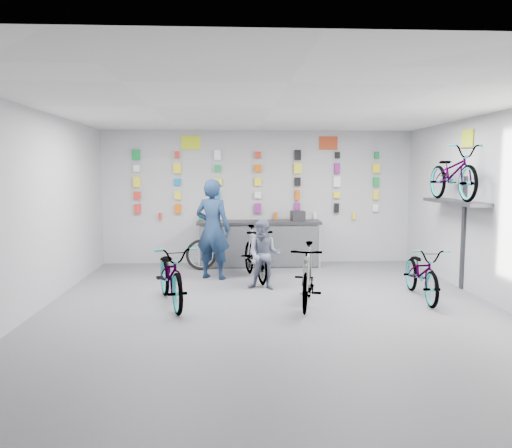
{
  "coord_description": "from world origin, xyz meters",
  "views": [
    {
      "loc": [
        -0.62,
        -7.32,
        2.08
      ],
      "look_at": [
        -0.17,
        1.4,
        1.16
      ],
      "focal_mm": 35.0,
      "sensor_mm": 36.0,
      "label": 1
    }
  ],
  "objects": [
    {
      "name": "spare_wheel",
      "position": [
        -1.25,
        3.17,
        0.32
      ],
      "size": [
        0.66,
        0.19,
        0.65
      ],
      "rotation": [
        0.0,
        0.0,
        -0.08
      ],
      "color": "black",
      "rests_on": "floor"
    },
    {
      "name": "wall_bracket",
      "position": [
        3.33,
        1.2,
        1.46
      ],
      "size": [
        0.39,
        1.9,
        2.0
      ],
      "color": "#333338",
      "rests_on": "wall_right"
    },
    {
      "name": "bike_center",
      "position": [
        0.57,
        0.21,
        0.49
      ],
      "size": [
        0.8,
        1.69,
        0.98
      ],
      "primitive_type": "imported",
      "rotation": [
        0.0,
        0.0,
        -0.22
      ],
      "color": "gray",
      "rests_on": "floor"
    },
    {
      "name": "customer",
      "position": [
        -0.03,
        1.35,
        0.62
      ],
      "size": [
        0.71,
        0.61,
        1.24
      ],
      "primitive_type": "imported",
      "rotation": [
        0.0,
        0.0,
        -0.27
      ],
      "color": "slate",
      "rests_on": "floor"
    },
    {
      "name": "sign_right",
      "position": [
        1.6,
        3.98,
        2.72
      ],
      "size": [
        0.42,
        0.02,
        0.3
      ],
      "primitive_type": "cube",
      "color": "#B93D1D",
      "rests_on": "wall_back"
    },
    {
      "name": "bike_left",
      "position": [
        -1.55,
        0.4,
        0.48
      ],
      "size": [
        1.13,
        1.94,
        0.96
      ],
      "primitive_type": "imported",
      "rotation": [
        0.0,
        0.0,
        0.28
      ],
      "color": "gray",
      "rests_on": "floor"
    },
    {
      "name": "sign_side",
      "position": [
        3.48,
        1.2,
        2.65
      ],
      "size": [
        0.02,
        0.4,
        0.3
      ],
      "primitive_type": "cube",
      "color": "#D8EB1C",
      "rests_on": "wall_right"
    },
    {
      "name": "register",
      "position": [
        0.86,
        3.55,
        1.11
      ],
      "size": [
        0.31,
        0.33,
        0.22
      ],
      "primitive_type": "cube",
      "rotation": [
        0.0,
        0.0,
        0.12
      ],
      "color": "black",
      "rests_on": "counter"
    },
    {
      "name": "bike_service",
      "position": [
        -0.15,
        2.16,
        0.52
      ],
      "size": [
        0.8,
        1.79,
        1.04
      ],
      "primitive_type": "imported",
      "rotation": [
        0.0,
        0.0,
        0.19
      ],
      "color": "gray",
      "rests_on": "floor"
    },
    {
      "name": "bike_right",
      "position": [
        2.5,
        0.55,
        0.44
      ],
      "size": [
        0.71,
        1.71,
        0.88
      ],
      "primitive_type": "imported",
      "rotation": [
        0.0,
        0.0,
        -0.07
      ],
      "color": "gray",
      "rests_on": "floor"
    },
    {
      "name": "merch_wall",
      "position": [
        -0.05,
        3.93,
        1.8
      ],
      "size": [
        5.56,
        0.08,
        1.57
      ],
      "color": "red",
      "rests_on": "wall_back"
    },
    {
      "name": "bike_wall",
      "position": [
        3.25,
        1.2,
        2.05
      ],
      "size": [
        0.63,
        1.8,
        0.95
      ],
      "primitive_type": "imported",
      "color": "gray",
      "rests_on": "wall_bracket"
    },
    {
      "name": "floor",
      "position": [
        0.0,
        0.0,
        0.0
      ],
      "size": [
        8.0,
        8.0,
        0.0
      ],
      "primitive_type": "plane",
      "color": "#57575D",
      "rests_on": "ground"
    },
    {
      "name": "wall_left",
      "position": [
        -3.5,
        0.0,
        1.5
      ],
      "size": [
        0.0,
        8.0,
        8.0
      ],
      "primitive_type": "plane",
      "rotation": [
        1.57,
        0.0,
        1.57
      ],
      "color": "#B1B1B4",
      "rests_on": "floor"
    },
    {
      "name": "sign_left",
      "position": [
        -1.5,
        3.98,
        2.72
      ],
      "size": [
        0.42,
        0.02,
        0.3
      ],
      "primitive_type": "cube",
      "color": "#D8EB1C",
      "rests_on": "wall_back"
    },
    {
      "name": "wall_back",
      "position": [
        0.0,
        4.0,
        1.5
      ],
      "size": [
        7.0,
        0.0,
        7.0
      ],
      "primitive_type": "plane",
      "rotation": [
        1.57,
        0.0,
        0.0
      ],
      "color": "#B1B1B4",
      "rests_on": "floor"
    },
    {
      "name": "wall_right",
      "position": [
        3.5,
        0.0,
        1.5
      ],
      "size": [
        0.0,
        8.0,
        8.0
      ],
      "primitive_type": "plane",
      "rotation": [
        1.57,
        0.0,
        -1.57
      ],
      "color": "#B1B1B4",
      "rests_on": "floor"
    },
    {
      "name": "ceiling",
      "position": [
        0.0,
        0.0,
        3.0
      ],
      "size": [
        8.0,
        8.0,
        0.0
      ],
      "primitive_type": "plane",
      "rotation": [
        3.14,
        0.0,
        0.0
      ],
      "color": "white",
      "rests_on": "wall_back"
    },
    {
      "name": "wall_front",
      "position": [
        0.0,
        -4.0,
        1.5
      ],
      "size": [
        7.0,
        0.0,
        7.0
      ],
      "primitive_type": "plane",
      "rotation": [
        -1.57,
        0.0,
        0.0
      ],
      "color": "#B1B1B4",
      "rests_on": "floor"
    },
    {
      "name": "clerk",
      "position": [
        -0.96,
        2.3,
        0.97
      ],
      "size": [
        0.84,
        0.71,
        1.94
      ],
      "primitive_type": "imported",
      "rotation": [
        0.0,
        0.0,
        2.73
      ],
      "color": "#152743",
      "rests_on": "floor"
    },
    {
      "name": "counter",
      "position": [
        0.0,
        3.54,
        0.49
      ],
      "size": [
        2.7,
        0.66,
        1.0
      ],
      "color": "black",
      "rests_on": "floor"
    }
  ]
}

